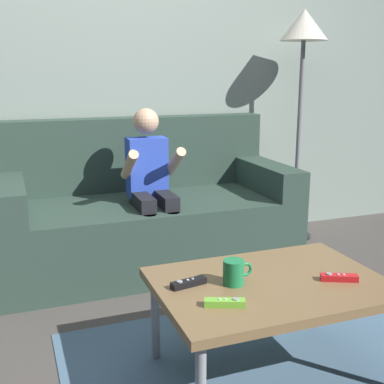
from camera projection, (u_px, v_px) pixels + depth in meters
The scene contains 11 objects.
ground_plane at pixel (178, 365), 2.03m from camera, with size 9.64×9.64×0.00m, color #4C4742.
wall_back at pixel (98, 59), 3.15m from camera, with size 4.82×0.05×2.50m, color gray.
couch at pixel (146, 215), 3.08m from camera, with size 1.76×0.80×0.89m.
person_seated_on_couch at pixel (151, 182), 2.85m from camera, with size 0.32×0.40×0.97m.
coffee_table at pixel (270, 290), 1.90m from camera, with size 0.87×0.61×0.39m.
area_rug at pixel (267, 371), 1.98m from camera, with size 1.57×1.19×0.01m, color slate.
game_remote_red_near_edge at pixel (339, 278), 1.89m from camera, with size 0.14×0.09×0.03m.
game_remote_lime_center at pixel (225, 303), 1.69m from camera, with size 0.14×0.09×0.03m.
game_remote_black_far_corner at pixel (189, 283), 1.85m from camera, with size 0.14×0.06×0.03m.
coffee_mug at pixel (234, 272), 1.86m from camera, with size 0.12×0.08×0.09m.
floor_lamp at pixel (303, 43), 3.30m from camera, with size 0.32×0.32×1.57m.
Camera 1 is at (-0.58, -1.71, 1.17)m, focal length 46.34 mm.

